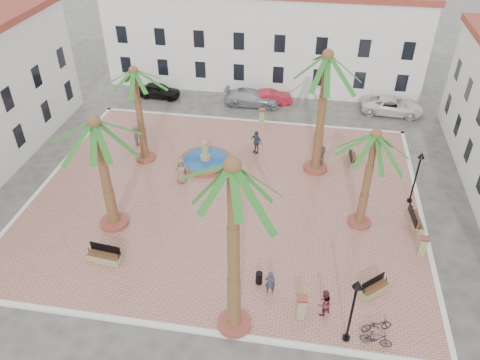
{
  "coord_description": "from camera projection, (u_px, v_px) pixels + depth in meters",
  "views": [
    {
      "loc": [
        5.19,
        -24.98,
        19.8
      ],
      "look_at": [
        1.0,
        0.0,
        1.6
      ],
      "focal_mm": 35.0,
      "sensor_mm": 36.0,
      "label": 1
    }
  ],
  "objects": [
    {
      "name": "bench_ne",
      "position": [
        352.0,
        159.0,
        35.47
      ],
      "size": [
        0.66,
        1.71,
        0.88
      ],
      "rotation": [
        0.0,
        0.0,
        1.66
      ],
      "color": "#8E875D",
      "rests_on": "plaza"
    },
    {
      "name": "pedestrian_east",
      "position": [
        321.0,
        156.0,
        34.63
      ],
      "size": [
        0.77,
        1.69,
        1.76
      ],
      "primitive_type": "imported",
      "rotation": [
        0.0,
        0.0,
        -1.41
      ],
      "color": "gray",
      "rests_on": "plaza"
    },
    {
      "name": "palm_ne",
      "position": [
        326.0,
        69.0,
        30.24
      ],
      "size": [
        5.7,
        5.7,
        9.19
      ],
      "color": "#9A4636",
      "rests_on": "plaza"
    },
    {
      "name": "palm_nw",
      "position": [
        135.0,
        82.0,
        32.27
      ],
      "size": [
        4.86,
        4.86,
        7.49
      ],
      "color": "#9A4636",
      "rests_on": "plaza"
    },
    {
      "name": "bollard_n",
      "position": [
        262.0,
        117.0,
        39.9
      ],
      "size": [
        0.55,
        0.55,
        1.47
      ],
      "rotation": [
        0.0,
        0.0,
        0.05
      ],
      "color": "#8E875D",
      "rests_on": "plaza"
    },
    {
      "name": "kerb_s",
      "position": [
        184.0,
        329.0,
        23.4
      ],
      "size": [
        26.3,
        0.3,
        0.16
      ],
      "primitive_type": "cube",
      "color": "silver",
      "rests_on": "ground"
    },
    {
      "name": "car_silver",
      "position": [
        252.0,
        98.0,
        43.3
      ],
      "size": [
        5.11,
        2.11,
        1.48
      ],
      "primitive_type": "imported",
      "rotation": [
        0.0,
        0.0,
        1.58
      ],
      "color": "#A2A2AA",
      "rests_on": "ground"
    },
    {
      "name": "palm_sw",
      "position": [
        97.0,
        136.0,
        26.04
      ],
      "size": [
        5.78,
        5.78,
        7.76
      ],
      "color": "#9A4636",
      "rests_on": "plaza"
    },
    {
      "name": "bollard_se",
      "position": [
        301.0,
        307.0,
        23.48
      ],
      "size": [
        0.58,
        0.58,
        1.48
      ],
      "rotation": [
        0.0,
        0.0,
        0.11
      ],
      "color": "#8E875D",
      "rests_on": "plaza"
    },
    {
      "name": "bench_e",
      "position": [
        415.0,
        221.0,
        29.55
      ],
      "size": [
        0.83,
        2.07,
        1.06
      ],
      "rotation": [
        0.0,
        0.0,
        1.68
      ],
      "color": "#8E875D",
      "rests_on": "plaza"
    },
    {
      "name": "bench_se",
      "position": [
        374.0,
        289.0,
        25.09
      ],
      "size": [
        1.66,
        1.56,
        0.92
      ],
      "rotation": [
        0.0,
        0.0,
        0.73
      ],
      "color": "#8E875D",
      "rests_on": "plaza"
    },
    {
      "name": "kerb_e",
      "position": [
        421.0,
        217.0,
        30.46
      ],
      "size": [
        0.3,
        22.3,
        0.16
      ],
      "primitive_type": "cube",
      "color": "silver",
      "rests_on": "ground"
    },
    {
      "name": "palm_s",
      "position": [
        233.0,
        186.0,
        18.44
      ],
      "size": [
        5.51,
        5.51,
        10.05
      ],
      "color": "#9A4636",
      "rests_on": "plaza"
    },
    {
      "name": "building_north",
      "position": [
        264.0,
        35.0,
        45.49
      ],
      "size": [
        30.4,
        7.4,
        9.5
      ],
      "color": "white",
      "rests_on": "ground"
    },
    {
      "name": "kerb_n",
      "position": [
        249.0,
        121.0,
        41.02
      ],
      "size": [
        26.3,
        0.3,
        0.16
      ],
      "primitive_type": "cube",
      "color": "silver",
      "rests_on": "ground"
    },
    {
      "name": "lamppost_e",
      "position": [
        418.0,
        169.0,
        30.11
      ],
      "size": [
        0.42,
        0.42,
        3.91
      ],
      "color": "black",
      "rests_on": "plaza"
    },
    {
      "name": "palm_e",
      "position": [
        374.0,
        146.0,
        26.48
      ],
      "size": [
        4.73,
        4.73,
        6.86
      ],
      "color": "#9A4636",
      "rests_on": "plaza"
    },
    {
      "name": "bench_s",
      "position": [
        105.0,
        257.0,
        26.98
      ],
      "size": [
        2.06,
        0.83,
        1.06
      ],
      "rotation": [
        0.0,
        0.0,
        -0.11
      ],
      "color": "#8E875D",
      "rests_on": "plaza"
    },
    {
      "name": "car_white",
      "position": [
        392.0,
        106.0,
        41.96
      ],
      "size": [
        5.56,
        2.84,
        1.5
      ],
      "primitive_type": "imported",
      "rotation": [
        0.0,
        0.0,
        1.51
      ],
      "color": "white",
      "rests_on": "ground"
    },
    {
      "name": "plaza",
      "position": [
        226.0,
        197.0,
        32.21
      ],
      "size": [
        26.0,
        22.0,
        0.15
      ],
      "primitive_type": "cube",
      "color": "#AD6E5F",
      "rests_on": "ground"
    },
    {
      "name": "lamppost_s",
      "position": [
        354.0,
        301.0,
        21.22
      ],
      "size": [
        0.45,
        0.45,
        4.14
      ],
      "color": "black",
      "rests_on": "plaza"
    },
    {
      "name": "car_black",
      "position": [
        158.0,
        90.0,
        44.67
      ],
      "size": [
        4.17,
        1.83,
        1.4
      ],
      "primitive_type": "imported",
      "rotation": [
        0.0,
        0.0,
        1.53
      ],
      "color": "black",
      "rests_on": "ground"
    },
    {
      "name": "kerb_w",
      "position": [
        50.0,
        178.0,
        33.95
      ],
      "size": [
        0.3,
        22.3,
        0.16
      ],
      "primitive_type": "cube",
      "color": "silver",
      "rests_on": "ground"
    },
    {
      "name": "ground",
      "position": [
        226.0,
        197.0,
        32.25
      ],
      "size": [
        120.0,
        120.0,
        0.0
      ],
      "primitive_type": "plane",
      "color": "#56544F",
      "rests_on": "ground"
    },
    {
      "name": "cyclist_b",
      "position": [
        324.0,
        303.0,
        23.61
      ],
      "size": [
        1.0,
        1.0,
        1.64
      ],
      "primitive_type": "imported",
      "rotation": [
        0.0,
        0.0,
        3.92
      ],
      "color": "#571C25",
      "rests_on": "plaza"
    },
    {
      "name": "bicycle_a",
      "position": [
        377.0,
        325.0,
        23.02
      ],
      "size": [
        1.67,
        1.03,
        0.83
      ],
      "primitive_type": "imported",
      "rotation": [
        0.0,
        0.0,
        1.9
      ],
      "color": "black",
      "rests_on": "plaza"
    },
    {
      "name": "pedestrian_north",
      "position": [
        137.0,
        135.0,
        37.09
      ],
      "size": [
        0.67,
        1.16,
        1.78
      ],
      "primitive_type": "imported",
      "rotation": [
        0.0,
        0.0,
        1.56
      ],
      "color": "#525156",
      "rests_on": "plaza"
    },
    {
      "name": "pedestrian_fountain_a",
      "position": [
        181.0,
        171.0,
        32.93
      ],
      "size": [
        1.1,
        0.92,
        1.91
      ],
      "primitive_type": "imported",
      "rotation": [
        0.0,
        0.0,
        0.4
      ],
      "color": "#7D654E",
      "rests_on": "plaza"
    },
    {
      "name": "cyclist_a",
      "position": [
        270.0,
        282.0,
        24.79
      ],
      "size": [
        0.61,
        0.44,
        1.55
      ],
      "primitive_type": "imported",
      "rotation": [
        0.0,
        0.0,
        3.28
      ],
      "color": "#2B2F42",
      "rests_on": "plaza"
    },
    {
      "name": "pedestrian_fountain_b",
      "position": [
        256.0,
        142.0,
        36.16
      ],
      "size": [
        1.18,
        1.01,
        1.91
      ],
      "primitive_type": "imported",
      "rotation": [
        0.0,
        0.0,
        -0.6
      ],
      "color": "#2E3B51",
      "rests_on": "plaza"
    },
    {
      "name": "bollard_e",
      "position": [
        423.0,
        246.0,
        27.17
      ],
      "size": [
        0.49,
        0.49,
        1.32
      ],
      "rotation": [
        0.0,
        0.0,
        -0.04
      ],
      "color": "#8E875D",
      "rests_on": "plaza"
    },
    {
      "name": "fountain",
      "position": [
        205.0,
        160.0,
        35.27
      ],
      "size": [
        3.91,
        3.91,
        2.02
      ],
      "color": "#9A4636",
      "rests_on": "plaza"
    },
    {
      "name": "bicycle_b",
      "position": [
        376.0,
        339.0,
        22.31
      ],
      "size": [
        1.59,
        0.63,
        0.93
      ],
      "primitive_type": "imported",
      "rotation": [
        0.0,
        0.0,
        1.44
      ],
      "color": "black",
      "rests_on": "plaza"
    },
    {
      "name": "car_red",
      "position": [
        271.0,
        97.0,
        43.54
      ],
      "size": [
        4.21,
        2.54,
        1.31
      ],
      "primitive_type": "imported",
      "rotation": [
        0.0,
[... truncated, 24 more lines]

